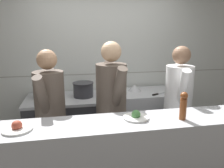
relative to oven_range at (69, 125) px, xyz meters
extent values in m
cube|color=silver|center=(0.63, 0.40, 0.86)|extent=(8.00, 0.06, 2.60)
cube|color=gray|center=(0.63, 0.37, 0.71)|extent=(8.00, 0.00, 0.01)
cube|color=#38383D|center=(0.00, 0.00, -0.02)|extent=(1.18, 0.70, 0.84)
cube|color=#B7BABF|center=(0.00, 0.00, 0.42)|extent=(1.21, 0.71, 0.04)
cube|color=#B7BABF|center=(0.00, -0.33, 0.04)|extent=(1.06, 0.03, 0.10)
cube|color=#B7BABF|center=(1.18, 0.00, 0.01)|extent=(1.02, 0.65, 0.91)
cube|color=black|center=(1.18, -0.30, -0.39)|extent=(1.00, 0.04, 0.10)
cylinder|color=#B7BABF|center=(-0.31, 0.06, 0.55)|extent=(0.34, 0.34, 0.21)
cylinder|color=#B7BABF|center=(-0.31, 0.06, 0.65)|extent=(0.36, 0.36, 0.01)
cylinder|color=#2D2D33|center=(0.24, 0.01, 0.55)|extent=(0.29, 0.29, 0.22)
cylinder|color=#2D2D33|center=(0.24, 0.01, 0.65)|extent=(0.31, 0.31, 0.01)
cone|color=#B7BABF|center=(1.06, 0.07, 0.52)|extent=(0.21, 0.21, 0.10)
cube|color=#B7BABF|center=(1.47, -0.13, 0.47)|extent=(0.28, 0.15, 0.01)
cube|color=black|center=(1.29, -0.21, 0.48)|extent=(0.11, 0.07, 0.02)
cylinder|color=white|center=(-0.38, -1.38, 0.61)|extent=(0.25, 0.25, 0.02)
sphere|color=#B24733|center=(-0.38, -1.38, 0.64)|extent=(0.09, 0.09, 0.09)
cylinder|color=white|center=(0.65, -1.32, 0.61)|extent=(0.24, 0.24, 0.02)
sphere|color=#4C8C47|center=(0.65, -1.32, 0.64)|extent=(0.08, 0.08, 0.08)
cylinder|color=brown|center=(1.07, -1.42, 0.70)|extent=(0.06, 0.06, 0.20)
sphere|color=brown|center=(1.07, -1.42, 0.83)|extent=(0.07, 0.07, 0.07)
cube|color=black|center=(-0.17, -0.73, -0.06)|extent=(0.32, 0.24, 0.77)
cylinder|color=brown|center=(-0.17, -0.73, 0.65)|extent=(0.40, 0.40, 0.64)
sphere|color=tan|center=(-0.17, -0.73, 1.10)|extent=(0.22, 0.22, 0.22)
cylinder|color=brown|center=(-0.13, -0.54, 0.73)|extent=(0.17, 0.34, 0.53)
cylinder|color=brown|center=(-0.22, -0.92, 0.73)|extent=(0.17, 0.34, 0.53)
cube|color=black|center=(0.52, -0.77, -0.04)|extent=(0.33, 0.24, 0.81)
cylinder|color=brown|center=(0.52, -0.77, 0.70)|extent=(0.41, 0.41, 0.67)
sphere|color=#D8AD84|center=(0.52, -0.77, 1.18)|extent=(0.23, 0.23, 0.23)
cylinder|color=brown|center=(0.49, -0.56, 0.78)|extent=(0.16, 0.35, 0.56)
cylinder|color=brown|center=(0.56, -0.97, 0.78)|extent=(0.16, 0.35, 0.56)
cube|color=black|center=(1.39, -0.72, -0.05)|extent=(0.33, 0.26, 0.78)
cylinder|color=white|center=(1.39, -0.72, 0.66)|extent=(0.42, 0.42, 0.64)
sphere|color=#8C664C|center=(1.39, -0.72, 1.12)|extent=(0.22, 0.22, 0.22)
cylinder|color=white|center=(1.45, -0.53, 0.74)|extent=(0.19, 0.34, 0.54)
cylinder|color=white|center=(1.34, -0.91, 0.74)|extent=(0.19, 0.34, 0.54)
camera|label=1|loc=(0.08, -3.15, 1.40)|focal=35.00mm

